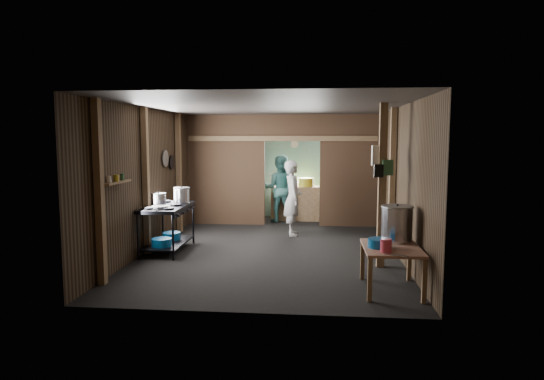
# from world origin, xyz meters

# --- Properties ---
(floor) EXTENTS (4.50, 7.00, 0.00)m
(floor) POSITION_xyz_m (0.00, 0.00, 0.00)
(floor) COLOR black
(floor) RESTS_ON ground
(ceiling) EXTENTS (4.50, 7.00, 0.00)m
(ceiling) POSITION_xyz_m (0.00, 0.00, 2.60)
(ceiling) COLOR #4A4846
(ceiling) RESTS_ON ground
(wall_back) EXTENTS (4.50, 0.00, 2.60)m
(wall_back) POSITION_xyz_m (0.00, 3.50, 1.30)
(wall_back) COLOR #473524
(wall_back) RESTS_ON ground
(wall_front) EXTENTS (4.50, 0.00, 2.60)m
(wall_front) POSITION_xyz_m (0.00, -3.50, 1.30)
(wall_front) COLOR #473524
(wall_front) RESTS_ON ground
(wall_left) EXTENTS (0.00, 7.00, 2.60)m
(wall_left) POSITION_xyz_m (-2.25, 0.00, 1.30)
(wall_left) COLOR #473524
(wall_left) RESTS_ON ground
(wall_right) EXTENTS (0.00, 7.00, 2.60)m
(wall_right) POSITION_xyz_m (2.25, 0.00, 1.30)
(wall_right) COLOR #473524
(wall_right) RESTS_ON ground
(partition_left) EXTENTS (1.85, 0.10, 2.60)m
(partition_left) POSITION_xyz_m (-1.32, 2.20, 1.30)
(partition_left) COLOR #462F22
(partition_left) RESTS_ON floor
(partition_right) EXTENTS (1.35, 0.10, 2.60)m
(partition_right) POSITION_xyz_m (1.57, 2.20, 1.30)
(partition_right) COLOR #462F22
(partition_right) RESTS_ON floor
(partition_header) EXTENTS (1.30, 0.10, 0.60)m
(partition_header) POSITION_xyz_m (0.25, 2.20, 2.30)
(partition_header) COLOR #462F22
(partition_header) RESTS_ON wall_back
(turquoise_panel) EXTENTS (4.40, 0.06, 2.50)m
(turquoise_panel) POSITION_xyz_m (0.00, 3.44, 1.25)
(turquoise_panel) COLOR #86BDB7
(turquoise_panel) RESTS_ON wall_back
(back_counter) EXTENTS (1.20, 0.50, 0.85)m
(back_counter) POSITION_xyz_m (0.30, 2.95, 0.42)
(back_counter) COLOR #9C7C5B
(back_counter) RESTS_ON floor
(wall_clock) EXTENTS (0.20, 0.03, 0.20)m
(wall_clock) POSITION_xyz_m (0.25, 3.40, 1.90)
(wall_clock) COLOR silver
(wall_clock) RESTS_ON wall_back
(post_left_a) EXTENTS (0.10, 0.12, 2.60)m
(post_left_a) POSITION_xyz_m (-2.18, -2.60, 1.30)
(post_left_a) COLOR #9C7C5B
(post_left_a) RESTS_ON floor
(post_left_b) EXTENTS (0.10, 0.12, 2.60)m
(post_left_b) POSITION_xyz_m (-2.18, -0.80, 1.30)
(post_left_b) COLOR #9C7C5B
(post_left_b) RESTS_ON floor
(post_left_c) EXTENTS (0.10, 0.12, 2.60)m
(post_left_c) POSITION_xyz_m (-2.18, 1.20, 1.30)
(post_left_c) COLOR #9C7C5B
(post_left_c) RESTS_ON floor
(post_right) EXTENTS (0.10, 0.12, 2.60)m
(post_right) POSITION_xyz_m (2.18, -0.20, 1.30)
(post_right) COLOR #9C7C5B
(post_right) RESTS_ON floor
(post_free) EXTENTS (0.12, 0.12, 2.60)m
(post_free) POSITION_xyz_m (1.85, -1.30, 1.30)
(post_free) COLOR #9C7C5B
(post_free) RESTS_ON floor
(cross_beam) EXTENTS (4.40, 0.12, 0.12)m
(cross_beam) POSITION_xyz_m (0.00, 2.15, 2.05)
(cross_beam) COLOR #9C7C5B
(cross_beam) RESTS_ON wall_left
(pan_lid_big) EXTENTS (0.03, 0.34, 0.34)m
(pan_lid_big) POSITION_xyz_m (-2.21, 0.40, 1.65)
(pan_lid_big) COLOR gray
(pan_lid_big) RESTS_ON wall_left
(pan_lid_small) EXTENTS (0.03, 0.30, 0.30)m
(pan_lid_small) POSITION_xyz_m (-2.21, 0.80, 1.55)
(pan_lid_small) COLOR black
(pan_lid_small) RESTS_ON wall_left
(wall_shelf) EXTENTS (0.14, 0.80, 0.03)m
(wall_shelf) POSITION_xyz_m (-2.15, -2.10, 1.40)
(wall_shelf) COLOR #9C7C5B
(wall_shelf) RESTS_ON wall_left
(jar_white) EXTENTS (0.07, 0.07, 0.10)m
(jar_white) POSITION_xyz_m (-2.15, -2.35, 1.47)
(jar_white) COLOR silver
(jar_white) RESTS_ON wall_shelf
(jar_yellow) EXTENTS (0.08, 0.08, 0.10)m
(jar_yellow) POSITION_xyz_m (-2.15, -2.10, 1.47)
(jar_yellow) COLOR gold
(jar_yellow) RESTS_ON wall_shelf
(jar_green) EXTENTS (0.06, 0.06, 0.10)m
(jar_green) POSITION_xyz_m (-2.15, -1.88, 1.47)
(jar_green) COLOR #30623B
(jar_green) RESTS_ON wall_shelf
(bag_white) EXTENTS (0.22, 0.15, 0.32)m
(bag_white) POSITION_xyz_m (1.80, -1.22, 1.78)
(bag_white) COLOR silver
(bag_white) RESTS_ON post_free
(bag_green) EXTENTS (0.16, 0.12, 0.24)m
(bag_green) POSITION_xyz_m (1.92, -1.36, 1.60)
(bag_green) COLOR #30623B
(bag_green) RESTS_ON post_free
(bag_black) EXTENTS (0.14, 0.10, 0.20)m
(bag_black) POSITION_xyz_m (1.78, -1.38, 1.55)
(bag_black) COLOR black
(bag_black) RESTS_ON post_free
(gas_range) EXTENTS (0.73, 1.42, 0.84)m
(gas_range) POSITION_xyz_m (-1.88, -0.59, 0.42)
(gas_range) COLOR black
(gas_range) RESTS_ON floor
(prep_table) EXTENTS (0.74, 1.02, 0.60)m
(prep_table) POSITION_xyz_m (1.83, -2.50, 0.30)
(prep_table) COLOR #A97458
(prep_table) RESTS_ON floor
(stove_pot_large) EXTENTS (0.41, 0.41, 0.31)m
(stove_pot_large) POSITION_xyz_m (-1.71, -0.21, 0.98)
(stove_pot_large) COLOR #BABAC6
(stove_pot_large) RESTS_ON gas_range
(stove_pot_med) EXTENTS (0.36, 0.36, 0.24)m
(stove_pot_med) POSITION_xyz_m (-2.05, -0.54, 0.94)
(stove_pot_med) COLOR #BABAC6
(stove_pot_med) RESTS_ON gas_range
(frying_pan) EXTENTS (0.30, 0.52, 0.07)m
(frying_pan) POSITION_xyz_m (-1.88, -0.97, 0.87)
(frying_pan) COLOR gray
(frying_pan) RESTS_ON gas_range
(blue_tub_front) EXTENTS (0.35, 0.35, 0.14)m
(blue_tub_front) POSITION_xyz_m (-1.88, -0.94, 0.23)
(blue_tub_front) COLOR #0F5896
(blue_tub_front) RESTS_ON gas_range
(blue_tub_back) EXTENTS (0.34, 0.34, 0.13)m
(blue_tub_back) POSITION_xyz_m (-1.88, -0.36, 0.23)
(blue_tub_back) COLOR #0F5896
(blue_tub_back) RESTS_ON gas_range
(stock_pot) EXTENTS (0.55, 0.55, 0.53)m
(stock_pot) POSITION_xyz_m (1.95, -2.12, 0.85)
(stock_pot) COLOR #BABAC6
(stock_pot) RESTS_ON prep_table
(wash_basin) EXTENTS (0.42, 0.42, 0.12)m
(wash_basin) POSITION_xyz_m (1.67, -2.55, 0.66)
(wash_basin) COLOR #0F5896
(wash_basin) RESTS_ON prep_table
(pink_bucket) EXTENTS (0.14, 0.14, 0.17)m
(pink_bucket) POSITION_xyz_m (1.71, -2.82, 0.69)
(pink_bucket) COLOR #D23E55
(pink_bucket) RESTS_ON prep_table
(knife) EXTENTS (0.29, 0.15, 0.01)m
(knife) POSITION_xyz_m (1.81, -2.99, 0.61)
(knife) COLOR #BABAC6
(knife) RESTS_ON prep_table
(yellow_tub) EXTENTS (0.39, 0.39, 0.22)m
(yellow_tub) POSITION_xyz_m (0.55, 2.95, 0.96)
(yellow_tub) COLOR gold
(yellow_tub) RESTS_ON back_counter
(red_cup) EXTENTS (0.13, 0.13, 0.15)m
(red_cup) POSITION_xyz_m (-0.10, 2.95, 0.92)
(red_cup) COLOR #B00724
(red_cup) RESTS_ON back_counter
(cook) EXTENTS (0.46, 0.63, 1.59)m
(cook) POSITION_xyz_m (0.32, 1.06, 0.80)
(cook) COLOR silver
(cook) RESTS_ON floor
(worker_back) EXTENTS (0.81, 0.64, 1.64)m
(worker_back) POSITION_xyz_m (-0.08, 2.66, 0.82)
(worker_back) COLOR teal
(worker_back) RESTS_ON floor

